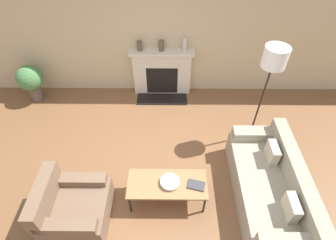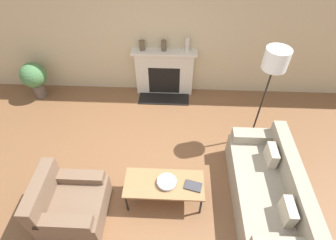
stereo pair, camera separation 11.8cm
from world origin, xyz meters
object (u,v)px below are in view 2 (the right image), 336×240
at_px(fireplace, 164,73).
at_px(couch, 268,191).
at_px(bowl, 167,182).
at_px(potted_plant, 34,77).
at_px(book, 193,186).
at_px(mantel_vase_center_right, 187,45).
at_px(mantel_vase_center_left, 164,46).
at_px(coffee_table, 164,185).
at_px(armchair_near, 70,204).
at_px(mantel_vase_left, 142,45).
at_px(floor_lamp, 273,68).

xyz_separation_m(fireplace, couch, (1.67, -2.66, -0.20)).
xyz_separation_m(bowl, potted_plant, (-2.93, 2.40, 0.04)).
bearing_deg(book, mantel_vase_center_right, 106.45).
height_order(book, mantel_vase_center_left, mantel_vase_center_left).
bearing_deg(potted_plant, coffee_table, -39.72).
bearing_deg(armchair_near, book, -80.89).
relative_size(mantel_vase_left, mantel_vase_center_right, 0.71).
xyz_separation_m(armchair_near, floor_lamp, (2.89, 1.63, 1.28)).
height_order(fireplace, mantel_vase_left, mantel_vase_left).
xyz_separation_m(armchair_near, coffee_table, (1.33, 0.31, 0.11)).
xyz_separation_m(couch, mantel_vase_center_left, (-1.67, 2.67, 0.84)).
bearing_deg(bowl, fireplace, 93.86).
height_order(mantel_vase_center_right, potted_plant, mantel_vase_center_right).
height_order(bowl, mantel_vase_center_left, mantel_vase_center_left).
bearing_deg(fireplace, potted_plant, -174.50).
height_order(mantel_vase_left, potted_plant, mantel_vase_left).
distance_m(bowl, potted_plant, 3.78).
xyz_separation_m(armchair_near, potted_plant, (-1.56, 2.71, 0.22)).
bearing_deg(fireplace, floor_lamp, -38.27).
xyz_separation_m(fireplace, coffee_table, (0.14, -2.67, -0.11)).
bearing_deg(potted_plant, mantel_vase_center_right, 4.99).
relative_size(armchair_near, potted_plant, 1.08).
distance_m(fireplace, mantel_vase_center_right, 0.82).
xyz_separation_m(armchair_near, mantel_vase_center_right, (1.65, 2.99, 0.90)).
bearing_deg(bowl, armchair_near, -166.94).
height_order(floor_lamp, mantel_vase_left, floor_lamp).
bearing_deg(armchair_near, mantel_vase_center_right, -28.85).
distance_m(mantel_vase_left, mantel_vase_center_left, 0.43).
height_order(armchair_near, potted_plant, potted_plant).
xyz_separation_m(book, mantel_vase_center_left, (-0.57, 2.71, 0.71)).
height_order(armchair_near, mantel_vase_center_right, mantel_vase_center_right).
bearing_deg(floor_lamp, mantel_vase_left, 147.61).
bearing_deg(mantel_vase_left, armchair_near, -104.07).
distance_m(fireplace, book, 2.76).
relative_size(coffee_table, floor_lamp, 0.61).
bearing_deg(mantel_vase_center_left, floor_lamp, -38.51).
height_order(bowl, mantel_vase_center_right, mantel_vase_center_right).
distance_m(fireplace, couch, 3.14).
relative_size(fireplace, book, 4.92).
xyz_separation_m(fireplace, armchair_near, (-1.19, -2.98, -0.22)).
distance_m(fireplace, floor_lamp, 2.42).
relative_size(book, mantel_vase_center_left, 1.28).
xyz_separation_m(mantel_vase_center_left, potted_plant, (-2.74, -0.28, -0.65)).
xyz_separation_m(coffee_table, potted_plant, (-2.89, 2.40, 0.11)).
bearing_deg(potted_plant, mantel_vase_left, 6.91).
bearing_deg(book, coffee_table, -169.98).
height_order(couch, coffee_table, couch).
bearing_deg(couch, armchair_near, -83.59).
bearing_deg(book, couch, 16.39).
height_order(couch, potted_plant, potted_plant).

